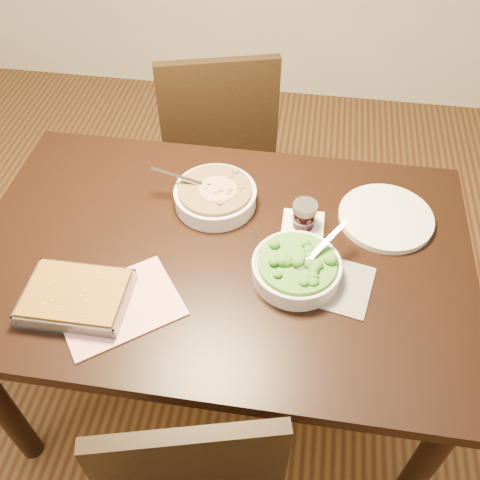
# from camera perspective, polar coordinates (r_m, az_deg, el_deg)

# --- Properties ---
(ground) EXTENTS (4.00, 4.00, 0.00)m
(ground) POSITION_cam_1_polar(r_m,az_deg,el_deg) (2.12, -1.54, -14.44)
(ground) COLOR #3E2111
(ground) RESTS_ON ground
(table) EXTENTS (1.40, 0.90, 0.75)m
(table) POSITION_cam_1_polar(r_m,az_deg,el_deg) (1.57, -2.02, -3.30)
(table) COLOR black
(table) RESTS_ON ground
(magazine_a) EXTENTS (0.37, 0.35, 0.01)m
(magazine_a) POSITION_cam_1_polar(r_m,az_deg,el_deg) (1.41, -12.74, -6.88)
(magazine_a) COLOR #C4384B
(magazine_a) RESTS_ON table
(magazine_b) EXTENTS (0.28, 0.23, 0.00)m
(magazine_b) POSITION_cam_1_polar(r_m,az_deg,el_deg) (1.44, 8.87, -4.33)
(magazine_b) COLOR #24232A
(magazine_b) RESTS_ON table
(coaster) EXTENTS (0.12, 0.12, 0.00)m
(coaster) POSITION_cam_1_polar(r_m,az_deg,el_deg) (1.57, 6.73, 1.61)
(coaster) COLOR white
(coaster) RESTS_ON table
(stew_bowl) EXTENTS (0.28, 0.25, 0.09)m
(stew_bowl) POSITION_cam_1_polar(r_m,az_deg,el_deg) (1.60, -2.66, 4.79)
(stew_bowl) COLOR white
(stew_bowl) RESTS_ON table
(broccoli_bowl) EXTENTS (0.24, 0.24, 0.09)m
(broccoli_bowl) POSITION_cam_1_polar(r_m,az_deg,el_deg) (1.42, 6.05, -2.96)
(broccoli_bowl) COLOR white
(broccoli_bowl) RESTS_ON table
(baking_dish) EXTENTS (0.26, 0.19, 0.05)m
(baking_dish) POSITION_cam_1_polar(r_m,az_deg,el_deg) (1.43, -17.04, -5.84)
(baking_dish) COLOR silver
(baking_dish) RESTS_ON table
(wine_tumbler) EXTENTS (0.07, 0.07, 0.08)m
(wine_tumbler) POSITION_cam_1_polar(r_m,az_deg,el_deg) (1.54, 6.87, 2.73)
(wine_tumbler) COLOR black
(wine_tumbler) RESTS_ON coaster
(dinner_plate) EXTENTS (0.28, 0.28, 0.02)m
(dinner_plate) POSITION_cam_1_polar(r_m,az_deg,el_deg) (1.62, 15.29, 2.32)
(dinner_plate) COLOR silver
(dinner_plate) RESTS_ON table
(chair_far) EXTENTS (0.54, 0.54, 0.94)m
(chair_far) POSITION_cam_1_polar(r_m,az_deg,el_deg) (2.24, -2.40, 10.82)
(chair_far) COLOR black
(chair_far) RESTS_ON ground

